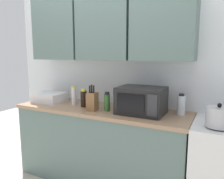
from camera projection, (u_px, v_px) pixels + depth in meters
wall_back_with_cabinets at (110, 50)px, 2.67m from camera, size 2.91×0.38×2.60m
counter_run at (101, 145)px, 2.64m from camera, size 2.04×0.63×0.90m
kettle at (219, 117)px, 1.86m from camera, size 0.21×0.21×0.20m
microwave at (141, 100)px, 2.32m from camera, size 0.48×0.37×0.28m
dish_rack at (50, 97)px, 2.90m from camera, size 0.38×0.30×0.12m
knife_block at (92, 101)px, 2.45m from camera, size 0.11×0.13×0.29m
bottle_green_oil at (107, 102)px, 2.43m from camera, size 0.07×0.07×0.21m
bottle_white_jar at (74, 96)px, 2.74m from camera, size 0.06×0.06×0.23m
bottle_soy_dark at (84, 98)px, 2.62m from camera, size 0.07×0.07×0.21m
bottle_clear_tall at (181, 105)px, 2.28m from camera, size 0.08×0.08×0.22m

